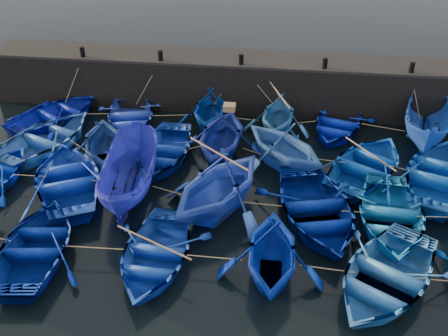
# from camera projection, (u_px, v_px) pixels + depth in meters

# --- Properties ---
(ground) EXTENTS (120.00, 120.00, 0.00)m
(ground) POSITION_uv_depth(u_px,v_px,m) (212.00, 233.00, 17.65)
(ground) COLOR black
(ground) RESTS_ON ground
(quay_wall) EXTENTS (26.00, 2.50, 2.50)m
(quay_wall) POSITION_uv_depth(u_px,v_px,m) (242.00, 83.00, 25.72)
(quay_wall) COLOR black
(quay_wall) RESTS_ON ground
(quay_top) EXTENTS (26.00, 2.50, 0.12)m
(quay_top) POSITION_uv_depth(u_px,v_px,m) (243.00, 59.00, 25.01)
(quay_top) COLOR black
(quay_top) RESTS_ON quay_wall
(bollard_0) EXTENTS (0.24, 0.24, 0.50)m
(bollard_0) POSITION_uv_depth(u_px,v_px,m) (82.00, 52.00, 24.96)
(bollard_0) COLOR black
(bollard_0) RESTS_ON quay_top
(bollard_1) EXTENTS (0.24, 0.24, 0.50)m
(bollard_1) POSITION_uv_depth(u_px,v_px,m) (160.00, 55.00, 24.53)
(bollard_1) COLOR black
(bollard_1) RESTS_ON quay_top
(bollard_2) EXTENTS (0.24, 0.24, 0.50)m
(bollard_2) POSITION_uv_depth(u_px,v_px,m) (241.00, 59.00, 24.09)
(bollard_2) COLOR black
(bollard_2) RESTS_ON quay_top
(bollard_3) EXTENTS (0.24, 0.24, 0.50)m
(bollard_3) POSITION_uv_depth(u_px,v_px,m) (325.00, 63.00, 23.66)
(bollard_3) COLOR black
(bollard_3) RESTS_ON quay_top
(bollard_4) EXTENTS (0.24, 0.24, 0.50)m
(bollard_4) POSITION_uv_depth(u_px,v_px,m) (412.00, 67.00, 23.22)
(bollard_4) COLOR black
(bollard_4) RESTS_ON quay_top
(boat_0) EXTENTS (5.56, 6.01, 1.02)m
(boat_0) POSITION_uv_depth(u_px,v_px,m) (56.00, 114.00, 24.42)
(boat_0) COLOR #05118E
(boat_0) RESTS_ON ground
(boat_1) EXTENTS (4.57, 5.51, 0.99)m
(boat_1) POSITION_uv_depth(u_px,v_px,m) (130.00, 116.00, 24.26)
(boat_1) COLOR blue
(boat_1) RESTS_ON ground
(boat_2) EXTENTS (3.21, 3.72, 1.94)m
(boat_2) POSITION_uv_depth(u_px,v_px,m) (210.00, 108.00, 23.90)
(boat_2) COLOR navy
(boat_2) RESTS_ON ground
(boat_3) EXTENTS (3.46, 3.93, 1.94)m
(boat_3) POSITION_uv_depth(u_px,v_px,m) (278.00, 114.00, 23.37)
(boat_3) COLOR #2866A7
(boat_3) RESTS_ON ground
(boat_4) EXTENTS (4.36, 5.22, 0.93)m
(boat_4) POSITION_uv_depth(u_px,v_px,m) (338.00, 123.00, 23.65)
(boat_4) COLOR #051CA3
(boat_4) RESTS_ON ground
(boat_5) EXTENTS (3.14, 5.60, 2.05)m
(boat_5) POSITION_uv_depth(u_px,v_px,m) (427.00, 123.00, 22.48)
(boat_5) COLOR blue
(boat_5) RESTS_ON ground
(boat_6) EXTENTS (5.35, 6.17, 1.07)m
(boat_6) POSITION_uv_depth(u_px,v_px,m) (48.00, 137.00, 22.39)
(boat_6) COLOR #2A5CB5
(boat_6) RESTS_ON ground
(boat_7) EXTENTS (4.55, 4.89, 2.09)m
(boat_7) POSITION_uv_depth(u_px,v_px,m) (103.00, 141.00, 21.08)
(boat_7) COLOR navy
(boat_7) RESTS_ON ground
(boat_8) EXTENTS (3.61, 4.90, 0.99)m
(boat_8) POSITION_uv_depth(u_px,v_px,m) (163.00, 150.00, 21.50)
(boat_8) COLOR navy
(boat_8) RESTS_ON ground
(boat_9) EXTENTS (4.16, 4.73, 2.34)m
(boat_9) POSITION_uv_depth(u_px,v_px,m) (222.00, 134.00, 21.30)
(boat_9) COLOR navy
(boat_9) RESTS_ON ground
(boat_10) EXTENTS (5.58, 5.57, 2.23)m
(boat_10) POSITION_uv_depth(u_px,v_px,m) (284.00, 144.00, 20.70)
(boat_10) COLOR #2B5BAB
(boat_10) RESTS_ON ground
(boat_11) EXTENTS (5.69, 6.20, 1.05)m
(boat_11) POSITION_uv_depth(u_px,v_px,m) (367.00, 165.00, 20.47)
(boat_11) COLOR #073F99
(boat_11) RESTS_ON ground
(boat_12) EXTENTS (5.57, 6.50, 1.14)m
(boat_12) POSITION_uv_depth(u_px,v_px,m) (441.00, 174.00, 19.81)
(boat_12) COLOR blue
(boat_12) RESTS_ON ground
(boat_14) EXTENTS (5.77, 6.45, 1.10)m
(boat_14) POSITION_uv_depth(u_px,v_px,m) (68.00, 178.00, 19.59)
(boat_14) COLOR #0E31AC
(boat_14) RESTS_ON ground
(boat_15) EXTENTS (2.40, 5.34, 2.01)m
(boat_15) POSITION_uv_depth(u_px,v_px,m) (129.00, 175.00, 18.99)
(boat_15) COLOR navy
(boat_15) RESTS_ON ground
(boat_16) EXTENTS (5.98, 6.25, 2.55)m
(boat_16) POSITION_uv_depth(u_px,v_px,m) (218.00, 184.00, 17.98)
(boat_16) COLOR blue
(boat_16) RESTS_ON ground
(boat_17) EXTENTS (5.10, 6.21, 1.12)m
(boat_17) POSITION_uv_depth(u_px,v_px,m) (316.00, 209.00, 17.92)
(boat_17) COLOR navy
(boat_17) RESTS_ON ground
(boat_18) EXTENTS (3.81, 5.13, 1.02)m
(boat_18) POSITION_uv_depth(u_px,v_px,m) (390.00, 215.00, 17.69)
(boat_18) COLOR #136AB8
(boat_18) RESTS_ON ground
(boat_21) EXTENTS (3.93, 5.07, 0.97)m
(boat_21) POSITION_uv_depth(u_px,v_px,m) (37.00, 245.00, 16.41)
(boat_21) COLOR navy
(boat_21) RESTS_ON ground
(boat_22) EXTENTS (3.41, 4.65, 0.94)m
(boat_22) POSITION_uv_depth(u_px,v_px,m) (154.00, 254.00, 16.07)
(boat_22) COLOR #123BA9
(boat_22) RESTS_ON ground
(boat_23) EXTENTS (3.44, 3.96, 2.05)m
(boat_23) POSITION_uv_depth(u_px,v_px,m) (272.00, 251.00, 15.36)
(boat_23) COLOR #022296
(boat_23) RESTS_ON ground
(boat_24) EXTENTS (5.68, 6.20, 1.05)m
(boat_24) POSITION_uv_depth(u_px,v_px,m) (385.00, 276.00, 15.17)
(boat_24) COLOR blue
(boat_24) RESTS_ON ground
(wooden_crate) EXTENTS (0.49, 0.46, 0.26)m
(wooden_crate) POSITION_uv_depth(u_px,v_px,m) (229.00, 107.00, 20.56)
(wooden_crate) COLOR olive
(wooden_crate) RESTS_ON boat_9
(mooring_ropes) EXTENTS (17.59, 11.45, 2.10)m
(mooring_ropes) POSITION_uv_depth(u_px,v_px,m) (226.00, 143.00, 21.26)
(mooring_ropes) COLOR tan
(mooring_ropes) RESTS_ON ground
(loose_oars) EXTENTS (9.65, 11.64, 1.67)m
(loose_oars) POSITION_uv_depth(u_px,v_px,m) (263.00, 154.00, 19.02)
(loose_oars) COLOR #99724C
(loose_oars) RESTS_ON ground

